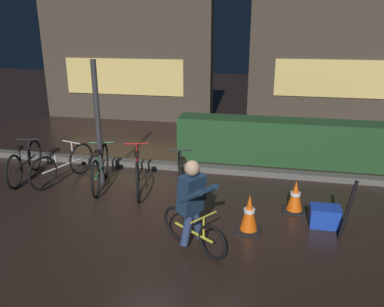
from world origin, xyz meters
TOP-DOWN VIEW (x-y plane):
  - ground_plane at (0.00, 0.00)m, footprint 40.00×40.00m
  - sidewalk_curb at (0.00, 2.20)m, footprint 12.00×0.24m
  - hedge_row at (1.80, 3.10)m, footprint 4.80×0.70m
  - storefront_left at (-3.17, 6.50)m, footprint 5.45×0.54m
  - storefront_right at (3.26, 7.20)m, footprint 5.27×0.54m
  - street_post at (-1.69, 1.20)m, footprint 0.10×0.10m
  - parked_bike_leftmost at (-3.23, 1.06)m, footprint 0.47×1.58m
  - parked_bike_left_mid at (-2.43, 1.09)m, footprint 0.56×1.53m
  - parked_bike_center_left at (-1.63, 1.03)m, footprint 0.54×1.64m
  - parked_bike_center_right at (-0.90, 1.02)m, footprint 0.63×1.66m
  - parked_bike_right_mid at (-0.10, 1.15)m, footprint 0.56×1.45m
  - traffic_cone_near at (1.19, -0.10)m, footprint 0.36×0.36m
  - traffic_cone_far at (1.87, 0.70)m, footprint 0.36×0.36m
  - blue_crate at (2.29, 0.30)m, footprint 0.44×0.32m
  - cyclist at (0.49, -0.69)m, footprint 1.00×0.73m
  - closed_umbrella at (2.55, 0.05)m, footprint 0.25×0.29m

SIDE VIEW (x-z plane):
  - ground_plane at x=0.00m, z-range 0.00..0.00m
  - sidewalk_curb at x=0.00m, z-range 0.00..0.12m
  - blue_crate at x=2.29m, z-range 0.00..0.30m
  - traffic_cone_far at x=1.87m, z-range -0.01..0.51m
  - traffic_cone_near at x=1.19m, z-range -0.01..0.56m
  - parked_bike_right_mid at x=-0.10m, z-range -0.03..0.67m
  - parked_bike_left_mid at x=-2.43m, z-range -0.03..0.70m
  - parked_bike_leftmost at x=-3.23m, z-range -0.03..0.71m
  - parked_bike_center_left at x=-1.63m, z-range -0.04..0.74m
  - parked_bike_center_right at x=-0.90m, z-range -0.04..0.76m
  - closed_umbrella at x=2.55m, z-range 0.00..0.82m
  - hedge_row at x=1.80m, z-range 0.00..0.95m
  - cyclist at x=0.49m, z-range 0.01..1.25m
  - street_post at x=-1.69m, z-range 0.00..2.31m
  - storefront_left at x=-3.17m, z-range -0.01..3.94m
  - storefront_right at x=3.26m, z-range -0.01..4.71m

